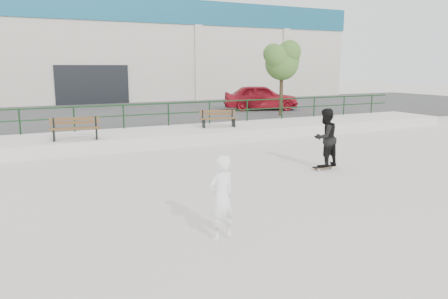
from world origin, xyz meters
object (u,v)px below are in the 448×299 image
red_car (261,97)px  seated_skater (222,198)px  bench_right (218,119)px  standing_skater (325,138)px  bench_left (75,129)px  skateboard (324,167)px  tree (282,60)px

red_car → seated_skater: red_car is taller
bench_right → standing_skater: (0.39, -6.73, 0.12)m
bench_left → red_car: (11.67, 6.54, 0.37)m
bench_right → red_car: red_car is taller
bench_left → red_car: bearing=37.3°
standing_skater → skateboard: bearing=16.3°
red_car → bench_left: bearing=140.5°
tree → red_car: (0.61, 3.16, -2.19)m
bench_left → standing_skater: bearing=-34.8°
bench_left → skateboard: (6.46, -5.98, -0.82)m
tree → standing_skater: 10.71m
skateboard → standing_skater: standing_skater is taller
bench_right → tree: 6.20m
red_car → seated_skater: (-10.43, -16.08, -0.48)m
bench_left → tree: bearing=25.0°
skateboard → bench_left: bearing=135.2°
seated_skater → standing_skater: bearing=-160.7°
skateboard → seated_skater: seated_skater is taller
tree → red_car: tree is taller
bench_left → seated_skater: seated_skater is taller
tree → seated_skater: size_ratio=2.52×
tree → skateboard: (-4.60, -9.36, -3.38)m
red_car → standing_skater: (-5.21, -12.51, -0.28)m
bench_left → standing_skater: size_ratio=1.01×
red_car → standing_skater: bearing=178.6°
bench_left → seated_skater: 9.63m
bench_left → standing_skater: (6.46, -5.98, 0.08)m
bench_right → tree: size_ratio=0.42×
bench_right → skateboard: size_ratio=2.11×
tree → standing_skater: tree is taller
bench_right → skateboard: bench_right is taller
bench_left → seated_skater: (1.24, -9.55, -0.12)m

